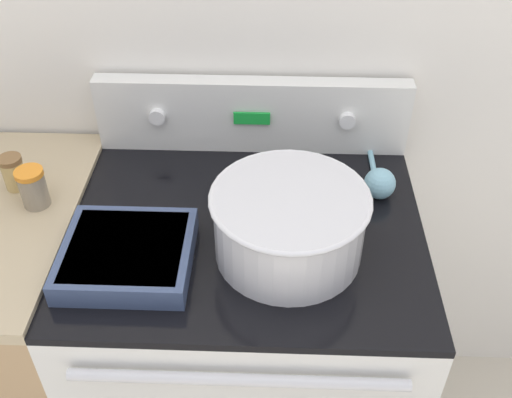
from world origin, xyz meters
The scene contains 9 objects.
kitchen_wall centered at (0.00, 0.69, 1.25)m, with size 8.00×0.05×2.50m.
stove_range centered at (0.00, 0.33, 0.46)m, with size 0.78×0.69×0.92m.
control_panel centered at (0.00, 0.63, 1.02)m, with size 0.78×0.07×0.19m.
side_counter centered at (-0.64, 0.33, 0.47)m, with size 0.49×0.66×0.94m.
mixing_bowl centered at (0.09, 0.25, 1.01)m, with size 0.32×0.32×0.15m.
casserole_dish centered at (-0.24, 0.20, 0.95)m, with size 0.26×0.24×0.05m.
ladle centered at (0.30, 0.46, 0.96)m, with size 0.07×0.31×0.07m.
spice_jar_orange_cap centered at (-0.48, 0.37, 0.98)m, with size 0.06×0.06×0.09m.
spice_jar_brown_cap centered at (-0.55, 0.43, 0.98)m, with size 0.05×0.05×0.08m.
Camera 1 is at (0.06, -0.66, 1.82)m, focal length 42.00 mm.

